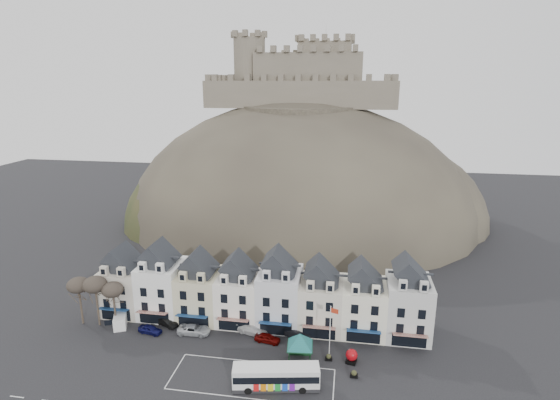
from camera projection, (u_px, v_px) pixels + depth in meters
The scene contains 21 objects.
ground at pixel (236, 383), 58.32m from camera, with size 300.00×300.00×0.00m, color black.
coach_bay_markings at pixel (252, 379), 59.20m from camera, with size 22.00×7.50×0.01m, color silver.
townhouse_terrace at pixel (260, 292), 72.09m from camera, with size 54.40×9.35×11.80m.
castle_hill at pixel (302, 223), 123.71m from camera, with size 100.00×76.00×68.00m.
castle at pixel (305, 76), 119.82m from camera, with size 50.20×22.20×22.00m.
tree_left_far at pixel (78, 285), 70.97m from camera, with size 3.61×3.61×8.24m.
tree_left_mid at pixel (95, 285), 70.41m from camera, with size 3.78×3.78×8.64m.
tree_left_near at pixel (113, 290), 70.13m from camera, with size 3.43×3.43×7.84m.
bus at pixel (276, 376), 57.12m from camera, with size 11.61×4.55×3.20m.
bus_shelter at pixel (300, 340), 61.89m from camera, with size 7.16×7.16×4.56m.
red_buoy at pixel (352, 356), 62.37m from camera, with size 1.69×1.69×2.09m.
flagpole at pixel (331, 329), 62.27m from camera, with size 1.17×0.47×8.48m.
white_van at pixel (121, 319), 72.03m from camera, with size 3.53×4.81×2.01m.
planter_west at pixel (329, 357), 62.99m from camera, with size 1.07×0.72×1.03m.
planter_east at pixel (354, 374), 59.38m from camera, with size 1.08×0.74×1.06m.
car_navy at pixel (150, 329), 69.75m from camera, with size 1.58×3.92×1.33m, color #0D0F44.
car_black at pixel (167, 322), 71.85m from camera, with size 1.40×4.01×1.32m, color black.
car_silver at pixel (194, 330), 69.57m from camera, with size 2.41×5.14×1.45m, color #BABDC2.
car_white at pixel (252, 329), 69.60m from camera, with size 2.11×5.19×1.51m, color silver.
car_maroon at pixel (267, 338), 67.37m from camera, with size 1.61×4.01×1.37m, color #530604.
car_charcoal at pixel (298, 334), 68.50m from camera, with size 1.41×4.04×1.33m, color black.
Camera 1 is at (13.84, -48.10, 39.17)m, focal length 28.00 mm.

